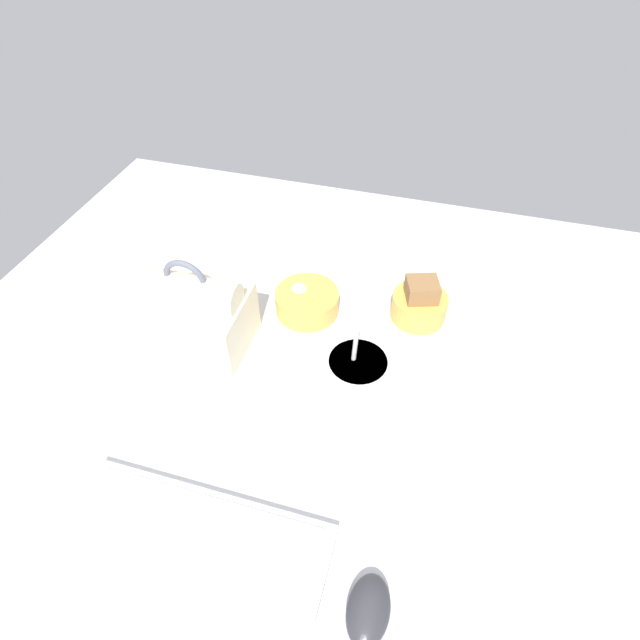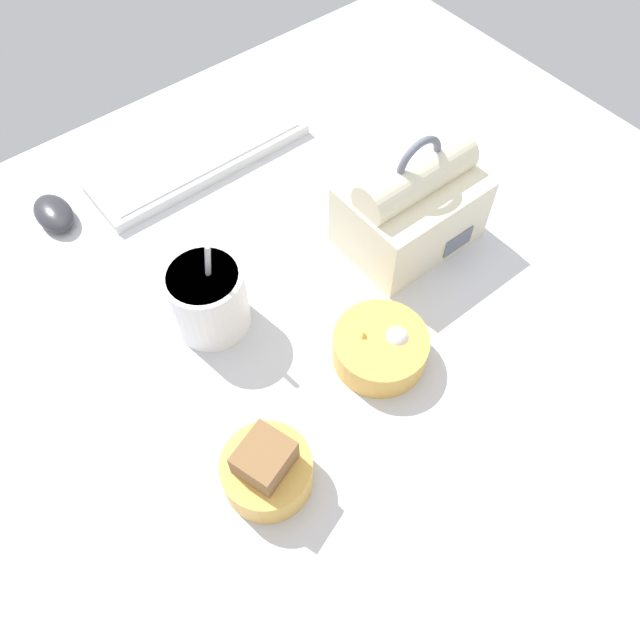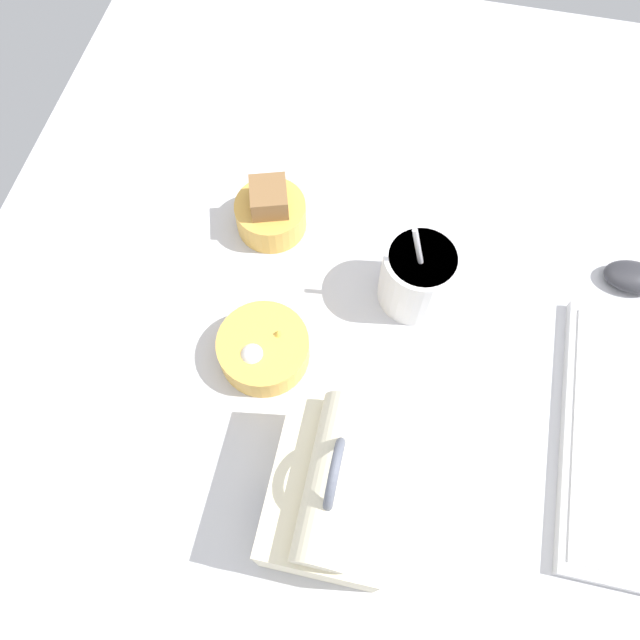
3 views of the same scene
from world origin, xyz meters
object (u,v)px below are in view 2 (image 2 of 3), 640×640
(soup_cup, at_px, (208,298))
(bento_bowl_snacks, at_px, (380,347))
(bento_bowl_sandwich, at_px, (267,469))
(keyboard, at_px, (200,157))
(lunch_bag, at_px, (411,206))
(computer_mouse, at_px, (54,213))

(soup_cup, distance_m, bento_bowl_snacks, 0.23)
(bento_bowl_snacks, bearing_deg, bento_bowl_sandwich, -168.19)
(keyboard, relative_size, soup_cup, 2.14)
(keyboard, distance_m, bento_bowl_sandwich, 0.54)
(lunch_bag, bearing_deg, bento_bowl_snacks, -142.68)
(keyboard, height_order, soup_cup, soup_cup)
(keyboard, xyz_separation_m, lunch_bag, (0.15, -0.32, 0.06))
(computer_mouse, bearing_deg, lunch_bag, -42.37)
(lunch_bag, xyz_separation_m, soup_cup, (-0.30, 0.05, -0.01))
(lunch_bag, relative_size, bento_bowl_sandwich, 1.80)
(soup_cup, relative_size, computer_mouse, 2.01)
(bento_bowl_sandwich, bearing_deg, bento_bowl_snacks, 11.81)
(bento_bowl_sandwich, height_order, computer_mouse, bento_bowl_sandwich)
(soup_cup, xyz_separation_m, bento_bowl_snacks, (0.14, -0.18, -0.03))
(keyboard, bearing_deg, lunch_bag, -65.12)
(bento_bowl_snacks, bearing_deg, keyboard, 87.99)
(bento_bowl_sandwich, bearing_deg, soup_cup, 72.43)
(lunch_bag, bearing_deg, keyboard, 114.88)
(bento_bowl_sandwich, bearing_deg, keyboard, 65.74)
(keyboard, distance_m, bento_bowl_snacks, 0.45)
(bento_bowl_sandwich, relative_size, bento_bowl_snacks, 0.85)
(computer_mouse, bearing_deg, keyboard, -6.97)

